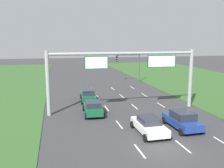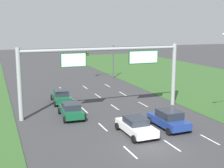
{
  "view_description": "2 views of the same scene",
  "coord_description": "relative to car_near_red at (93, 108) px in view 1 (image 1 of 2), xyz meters",
  "views": [
    {
      "loc": [
        -7.59,
        -16.34,
        8.04
      ],
      "look_at": [
        -0.32,
        15.34,
        2.33
      ],
      "focal_mm": 40.0,
      "sensor_mm": 36.0,
      "label": 1
    },
    {
      "loc": [
        -10.54,
        -19.33,
        9.11
      ],
      "look_at": [
        1.64,
        12.55,
        2.54
      ],
      "focal_mm": 50.0,
      "sensor_mm": 36.0,
      "label": 2
    }
  ],
  "objects": [
    {
      "name": "ground_plane",
      "position": [
        3.73,
        -9.88,
        -0.77
      ],
      "size": [
        200.0,
        200.0,
        0.0
      ],
      "primitive_type": "plane",
      "color": "#38383A"
    },
    {
      "name": "lane_dashes_inner_left",
      "position": [
        1.98,
        -6.88,
        -0.77
      ],
      "size": [
        0.14,
        44.4,
        0.01
      ],
      "color": "white",
      "rests_on": "ground_plane"
    },
    {
      "name": "lane_dashes_inner_right",
      "position": [
        5.48,
        -6.88,
        -0.77
      ],
      "size": [
        0.14,
        44.4,
        0.01
      ],
      "color": "white",
      "rests_on": "ground_plane"
    },
    {
      "name": "lane_dashes_slip",
      "position": [
        8.98,
        -6.88,
        -0.77
      ],
      "size": [
        0.14,
        44.4,
        0.01
      ],
      "color": "white",
      "rests_on": "ground_plane"
    },
    {
      "name": "car_near_red",
      "position": [
        0.0,
        0.0,
        0.0
      ],
      "size": [
        2.19,
        4.35,
        1.5
      ],
      "rotation": [
        0.0,
        0.0,
        -0.04
      ],
      "color": "#145633",
      "rests_on": "ground_plane"
    },
    {
      "name": "car_lead_silver",
      "position": [
        7.36,
        -6.2,
        0.06
      ],
      "size": [
        2.3,
        4.42,
        1.65
      ],
      "rotation": [
        0.0,
        0.0,
        0.02
      ],
      "color": "navy",
      "rests_on": "ground_plane"
    },
    {
      "name": "car_mid_lane",
      "position": [
        3.93,
        -6.68,
        -0.02
      ],
      "size": [
        2.26,
        4.48,
        1.47
      ],
      "rotation": [
        0.0,
        0.0,
        0.02
      ],
      "color": "white",
      "rests_on": "ground_plane"
    },
    {
      "name": "car_far_ahead",
      "position": [
        0.31,
        6.24,
        0.01
      ],
      "size": [
        2.25,
        4.51,
        1.52
      ],
      "rotation": [
        0.0,
        0.0,
        -0.06
      ],
      "color": "#145633",
      "rests_on": "ground_plane"
    },
    {
      "name": "sign_gantry",
      "position": [
        3.97,
        0.81,
        4.12
      ],
      "size": [
        17.24,
        0.44,
        7.0
      ],
      "color": "#9EA0A5",
      "rests_on": "ground_plane"
    },
    {
      "name": "traffic_light_mast",
      "position": [
        10.24,
        19.94,
        3.1
      ],
      "size": [
        4.76,
        0.49,
        5.6
      ],
      "color": "#47494F",
      "rests_on": "ground_plane"
    }
  ]
}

